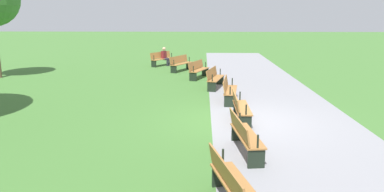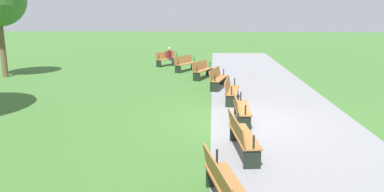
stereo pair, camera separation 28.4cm
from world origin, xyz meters
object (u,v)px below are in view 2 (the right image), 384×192
Objects in this scene: bench_5 at (240,107)px; bench_6 at (241,135)px; bench_0 at (167,58)px; person_seated at (170,56)px; bench_3 at (218,78)px; bench_1 at (185,63)px; bench_7 at (225,185)px; bench_2 at (202,69)px; bench_4 at (231,89)px.

bench_5 is 2.64m from bench_6.
bench_5 is at bearing 51.64° from bench_0.
bench_0 is at bearing -46.15° from person_seated.
bench_3 is 1.03× the size of bench_5.
person_seated is at bearing -163.73° from bench_5.
bench_0 is 1.51× the size of person_seated.
bench_7 is at bearing 34.45° from bench_1.
bench_6 is at bearing -3.43° from bench_5.
bench_0 and bench_3 have the same top height.
bench_0 and bench_1 have the same top height.
bench_7 is (10.46, 0.00, 0.00)m from bench_3.
person_seated is (-17.67, -3.00, 0.16)m from bench_7.
person_seated is (-4.70, -2.23, 0.16)m from bench_2.
bench_0 is 0.26m from person_seated.
bench_1 is 2.57m from person_seated.
bench_3 is 7.88m from bench_6.
bench_7 is at bearing 44.78° from bench_0.
person_seated reaches higher than bench_4.
bench_0 and bench_6 have the same top height.
bench_1 is at bearing -135.29° from bench_2.
bench_0 is 0.94× the size of bench_2.
person_seated reaches higher than bench_1.
bench_3 is (4.93, 1.85, 0.00)m from bench_1.
bench_2 is at bearing 61.94° from bench_0.
bench_1 and bench_5 have the same top height.
bench_6 is 1.60× the size of person_seated.
person_seated is at bearing -143.61° from bench_3.
bench_1 is 0.97× the size of bench_3.
bench_2 is at bearing -159.39° from bench_4.
bench_2 is 5.20m from person_seated.
bench_0 is 0.97× the size of bench_5.
bench_1 is 15.49m from bench_7.
bench_3 and bench_4 have the same top height.
bench_4 is at bearing 162.77° from bench_7.
bench_1 is at bearing -145.63° from bench_3.
bench_2 is 1.02× the size of bench_5.
bench_2 is 13.00m from bench_7.
bench_1 and bench_2 have the same top height.
bench_5 is (12.41, 3.83, 0.00)m from bench_0.
bench_5 is at bearing 159.35° from bench_7.
bench_5 is at bearing 20.65° from bench_3.
person_seated reaches higher than bench_6.
bench_0 is at bearing 176.49° from bench_7.
bench_2 is at bearing 179.96° from bench_6.
bench_4 and bench_5 have the same top height.
bench_6 is (10.38, 1.25, 0.00)m from bench_2.
bench_5 is (5.23, 0.63, 0.00)m from bench_3.
bench_2 is 7.87m from bench_5.
bench_5 is at bearing 30.98° from bench_2.
bench_2 is 1.60× the size of person_seated.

